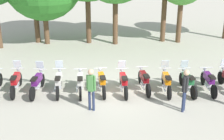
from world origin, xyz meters
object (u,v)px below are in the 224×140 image
Objects in this scene: motorcycle_2 at (37,82)px; person_0 at (185,87)px; motorcycle_5 at (102,82)px; motorcycle_10 at (209,81)px; person_1 at (91,86)px; motorcycle_4 at (80,83)px; motorcycle_9 at (188,81)px; motorcycle_3 at (59,82)px; motorcycle_8 at (166,81)px; motorcycle_1 at (16,81)px; motorcycle_7 at (144,80)px; motorcycle_6 at (123,82)px.

person_0 is (6.29, -2.17, 0.57)m from motorcycle_2.
motorcycle_2 reaches higher than motorcycle_5.
motorcycle_10 is 5.74m from person_1.
motorcycle_9 is (5.01, -0.21, 0.01)m from motorcycle_4.
motorcycle_2 is 1.00m from motorcycle_3.
motorcycle_8 is 2.00m from motorcycle_10.
motorcycle_1 is 1.00× the size of motorcycle_10.
person_0 reaches higher than motorcycle_1.
person_0 reaches higher than motorcycle_7.
motorcycle_3 is (2.00, -0.18, 0.00)m from motorcycle_1.
motorcycle_4 is 1.00× the size of motorcycle_6.
motorcycle_8 is at bearing -85.06° from motorcycle_2.
motorcycle_6 is at bearing 169.96° from person_0.
motorcycle_7 is 1.00× the size of motorcycle_9.
person_0 is 3.79m from person_1.
person_1 is (3.52, -2.04, 0.57)m from motorcycle_1.
motorcycle_1 is 1.00× the size of motorcycle_8.
motorcycle_3 is at bearing 85.50° from motorcycle_7.
motorcycle_10 is (6.01, -0.20, 0.00)m from motorcycle_4.
motorcycle_3 is 1.00× the size of motorcycle_10.
motorcycle_9 is at bearing 99.94° from person_0.
motorcycle_6 is at bearing -101.34° from motorcycle_5.
motorcycle_3 is at bearing 84.16° from motorcycle_6.
motorcycle_9 is (7.00, -0.32, 0.00)m from motorcycle_2.
motorcycle_8 is at bearing 82.70° from motorcycle_9.
motorcycle_1 is 7.03m from motorcycle_8.
motorcycle_4 is 6.02m from motorcycle_10.
motorcycle_8 is at bearing -98.56° from motorcycle_5.
motorcycle_6 is at bearing 91.00° from motorcycle_8.
person_1 reaches higher than motorcycle_4.
motorcycle_5 is 5.02m from motorcycle_10.
motorcycle_4 is (2.00, -0.11, -0.01)m from motorcycle_2.
motorcycle_2 is 3.00m from motorcycle_5.
motorcycle_4 is 2.00m from motorcycle_6.
motorcycle_3 is 1.00× the size of motorcycle_8.
motorcycle_10 is at bearing -92.85° from motorcycle_9.
person_1 is (-3.50, -1.60, 0.57)m from motorcycle_8.
motorcycle_8 is 1.20× the size of person_1.
motorcycle_1 reaches higher than motorcycle_7.
motorcycle_5 is at bearing -94.29° from motorcycle_1.
motorcycle_2 is 3.18m from person_1.
motorcycle_6 is 3.01m from motorcycle_9.
motorcycle_10 is at bearing -93.15° from motorcycle_3.
motorcycle_6 is 2.01m from motorcycle_8.
person_0 is at bearing -127.48° from motorcycle_5.
motorcycle_1 is at bearing 83.82° from motorcycle_7.
motorcycle_3 is 5.02m from motorcycle_8.
motorcycle_3 is at bearing 89.63° from motorcycle_10.
motorcycle_9 is at bearing -90.32° from motorcycle_8.
person_0 is (2.29, -2.00, 0.57)m from motorcycle_6.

